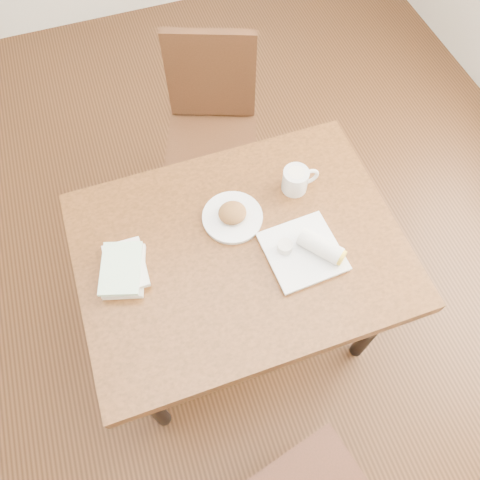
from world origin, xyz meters
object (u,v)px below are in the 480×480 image
object	(u,v)px
book_stack	(124,269)
coffee_mug	(296,180)
chair_far	(212,122)
plate_scone	(232,216)
table	(240,258)
plate_burrito	(308,250)

from	to	relation	value
book_stack	coffee_mug	bearing A→B (deg)	11.23
chair_far	plate_scone	distance (m)	0.70
table	chair_far	size ratio (longest dim) A/B	1.19
chair_far	plate_burrito	bearing A→B (deg)	-84.31
plate_burrito	book_stack	size ratio (longest dim) A/B	1.15
plate_scone	plate_burrito	xyz separation A→B (m)	(0.20, -0.22, 0.00)
plate_scone	plate_burrito	world-z (taller)	plate_burrito
plate_scone	book_stack	world-z (taller)	plate_scone
plate_burrito	book_stack	xyz separation A→B (m)	(-0.61, 0.14, 0.00)
coffee_mug	plate_scone	bearing A→B (deg)	-168.51
plate_scone	book_stack	size ratio (longest dim) A/B	0.96
book_stack	chair_far	bearing A→B (deg)	54.26
plate_scone	coffee_mug	distance (m)	0.27
plate_burrito	book_stack	bearing A→B (deg)	167.32
table	coffee_mug	xyz separation A→B (m)	(0.28, 0.17, 0.13)
table	book_stack	xyz separation A→B (m)	(-0.40, 0.04, 0.11)
coffee_mug	table	bearing A→B (deg)	-148.41
table	plate_scone	world-z (taller)	plate_scone
book_stack	plate_burrito	bearing A→B (deg)	-12.68
table	book_stack	distance (m)	0.42
chair_far	book_stack	distance (m)	0.93
table	plate_burrito	distance (m)	0.26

